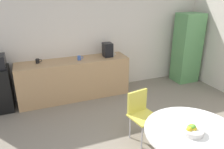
% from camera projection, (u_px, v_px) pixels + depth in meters
% --- Properties ---
extents(wall_back, '(6.00, 0.10, 2.60)m').
position_uv_depth(wall_back, '(89.00, 38.00, 5.22)').
color(wall_back, silver).
rests_on(wall_back, ground_plane).
extents(counter_block, '(2.48, 0.60, 0.90)m').
position_uv_depth(counter_block, '(74.00, 79.00, 5.06)').
color(counter_block, tan).
rests_on(counter_block, ground_plane).
extents(locker_cabinet, '(0.60, 0.50, 1.82)m').
position_uv_depth(locker_cabinet, '(187.00, 48.00, 5.85)').
color(locker_cabinet, '#599959').
rests_on(locker_cabinet, ground_plane).
extents(round_table, '(1.21, 1.21, 0.73)m').
position_uv_depth(round_table, '(192.00, 139.00, 2.79)').
color(round_table, silver).
rests_on(round_table, ground_plane).
extents(chair_yellow, '(0.49, 0.49, 0.83)m').
position_uv_depth(chair_yellow, '(140.00, 110.00, 3.63)').
color(chair_yellow, silver).
rests_on(chair_yellow, ground_plane).
extents(fruit_bowl, '(0.27, 0.27, 0.13)m').
position_uv_depth(fruit_bowl, '(192.00, 130.00, 2.69)').
color(fruit_bowl, silver).
rests_on(fruit_bowl, round_table).
extents(mug_white, '(0.13, 0.08, 0.09)m').
position_uv_depth(mug_white, '(38.00, 61.00, 4.69)').
color(mug_white, black).
rests_on(mug_white, counter_block).
extents(mug_green, '(0.13, 0.08, 0.09)m').
position_uv_depth(mug_green, '(112.00, 54.00, 5.16)').
color(mug_green, white).
rests_on(mug_green, counter_block).
extents(mug_red, '(0.13, 0.08, 0.09)m').
position_uv_depth(mug_red, '(79.00, 58.00, 4.90)').
color(mug_red, '#3F66BF').
rests_on(mug_red, counter_block).
extents(coffee_maker, '(0.20, 0.24, 0.32)m').
position_uv_depth(coffee_maker, '(108.00, 50.00, 5.12)').
color(coffee_maker, black).
rests_on(coffee_maker, counter_block).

